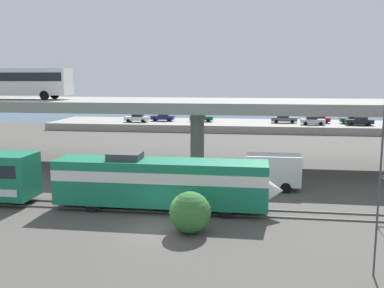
# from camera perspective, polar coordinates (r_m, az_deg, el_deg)

# --- Properties ---
(ground_plane) EXTENTS (260.00, 260.00, 0.00)m
(ground_plane) POSITION_cam_1_polar(r_m,az_deg,el_deg) (28.22, -4.65, -11.12)
(ground_plane) COLOR #4C4944
(rail_strip_near) EXTENTS (110.00, 0.12, 0.12)m
(rail_strip_near) POSITION_cam_1_polar(r_m,az_deg,el_deg) (31.21, -3.32, -9.01)
(rail_strip_near) COLOR #59544C
(rail_strip_near) RESTS_ON ground_plane
(rail_strip_far) EXTENTS (110.00, 0.12, 0.12)m
(rail_strip_far) POSITION_cam_1_polar(r_m,az_deg,el_deg) (32.62, -2.79, -8.21)
(rail_strip_far) COLOR #59544C
(rail_strip_far) RESTS_ON ground_plane
(train_locomotive) EXTENTS (16.48, 3.04, 4.18)m
(train_locomotive) POSITION_cam_1_polar(r_m,az_deg,el_deg) (31.31, -2.80, -4.89)
(train_locomotive) COLOR #197A56
(train_locomotive) RESTS_ON ground_plane
(highway_overpass) EXTENTS (96.00, 11.77, 7.18)m
(highway_overpass) POSITION_cam_1_polar(r_m,az_deg,el_deg) (46.35, 0.71, 5.02)
(highway_overpass) COLOR gray
(highway_overpass) RESTS_ON ground_plane
(transit_bus_on_overpass) EXTENTS (12.00, 2.68, 3.40)m
(transit_bus_on_overpass) POSITION_cam_1_polar(r_m,az_deg,el_deg) (51.97, -22.12, 7.79)
(transit_bus_on_overpass) COLOR silver
(transit_bus_on_overpass) RESTS_ON highway_overpass
(service_truck_east) EXTENTS (6.80, 2.46, 3.04)m
(service_truck_east) POSITION_cam_1_polar(r_m,az_deg,el_deg) (37.75, 9.37, -3.49)
(service_truck_east) COLOR navy
(service_truck_east) RESTS_ON ground_plane
(pier_parking_lot) EXTENTS (63.78, 13.80, 1.27)m
(pier_parking_lot) POSITION_cam_1_polar(r_m,az_deg,el_deg) (81.57, 3.87, 2.50)
(pier_parking_lot) COLOR gray
(pier_parking_lot) RESTS_ON ground_plane
(parked_car_0) EXTENTS (4.66, 1.87, 1.50)m
(parked_car_0) POSITION_cam_1_polar(r_m,az_deg,el_deg) (81.18, 12.07, 3.30)
(parked_car_0) COLOR #515459
(parked_car_0) RESTS_ON pier_parking_lot
(parked_car_1) EXTENTS (4.39, 2.00, 1.50)m
(parked_car_1) POSITION_cam_1_polar(r_m,az_deg,el_deg) (82.98, -3.89, 3.59)
(parked_car_1) COLOR navy
(parked_car_1) RESTS_ON pier_parking_lot
(parked_car_2) EXTENTS (4.17, 1.89, 1.50)m
(parked_car_2) POSITION_cam_1_polar(r_m,az_deg,el_deg) (79.00, 15.67, 3.01)
(parked_car_2) COLOR #B7B7BC
(parked_car_2) RESTS_ON pier_parking_lot
(parked_car_3) EXTENTS (4.50, 1.92, 1.50)m
(parked_car_3) POSITION_cam_1_polar(r_m,az_deg,el_deg) (81.47, -7.32, 3.44)
(parked_car_3) COLOR silver
(parked_car_3) RESTS_ON pier_parking_lot
(parked_car_4) EXTENTS (4.10, 1.87, 1.50)m
(parked_car_4) POSITION_cam_1_polar(r_m,az_deg,el_deg) (82.28, 16.41, 3.20)
(parked_car_4) COLOR maroon
(parked_car_4) RESTS_ON pier_parking_lot
(parked_car_5) EXTENTS (4.65, 1.92, 1.50)m
(parked_car_5) POSITION_cam_1_polar(r_m,az_deg,el_deg) (80.83, 21.31, 2.86)
(parked_car_5) COLOR black
(parked_car_5) RESTS_ON pier_parking_lot
(parked_car_6) EXTENTS (4.39, 1.92, 1.50)m
(parked_car_6) POSITION_cam_1_polar(r_m,az_deg,el_deg) (83.36, 20.53, 3.07)
(parked_car_6) COLOR #0C4C26
(parked_car_6) RESTS_ON pier_parking_lot
(parked_car_7) EXTENTS (4.35, 1.90, 1.50)m
(parked_car_7) POSITION_cam_1_polar(r_m,az_deg,el_deg) (81.71, 1.24, 3.52)
(parked_car_7) COLOR #0C4C26
(parked_car_7) RESTS_ON pier_parking_lot
(harbor_water) EXTENTS (140.00, 36.00, 0.01)m
(harbor_water) POSITION_cam_1_polar(r_m,az_deg,el_deg) (104.47, 4.81, 3.53)
(harbor_water) COLOR #385B7A
(harbor_water) RESTS_ON ground_plane
(shrub_right) EXTENTS (2.61, 2.61, 2.61)m
(shrub_right) POSITION_cam_1_polar(r_m,az_deg,el_deg) (27.06, -0.26, -9.05)
(shrub_right) COLOR #346C32
(shrub_right) RESTS_ON ground_plane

